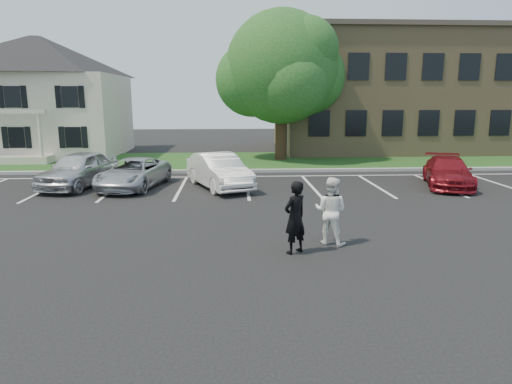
% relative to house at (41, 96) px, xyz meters
% --- Properties ---
extents(ground_plane, '(90.00, 90.00, 0.00)m').
position_rel_house_xyz_m(ground_plane, '(13.00, -19.97, -3.83)').
color(ground_plane, black).
rests_on(ground_plane, ground).
extents(curb, '(40.00, 0.30, 0.15)m').
position_rel_house_xyz_m(curb, '(13.00, -7.97, -3.75)').
color(curb, gray).
rests_on(curb, ground).
extents(grass_strip, '(44.00, 8.00, 0.08)m').
position_rel_house_xyz_m(grass_strip, '(13.00, -3.97, -3.79)').
color(grass_strip, '#1D3D15').
rests_on(grass_strip, ground).
extents(stall_lines, '(34.00, 5.36, 0.01)m').
position_rel_house_xyz_m(stall_lines, '(14.40, -11.02, -3.82)').
color(stall_lines, silver).
rests_on(stall_lines, ground).
extents(house, '(10.30, 9.22, 7.60)m').
position_rel_house_xyz_m(house, '(0.00, 0.00, 0.00)').
color(house, beige).
rests_on(house, ground).
extents(office_building, '(22.40, 10.40, 8.30)m').
position_rel_house_xyz_m(office_building, '(27.00, 2.02, 0.33)').
color(office_building, '#937D56').
rests_on(office_building, ground).
extents(tree, '(7.80, 7.20, 8.80)m').
position_rel_house_xyz_m(tree, '(15.46, -3.47, 1.52)').
color(tree, black).
rests_on(tree, ground).
extents(man_black_suit, '(0.79, 0.74, 1.81)m').
position_rel_house_xyz_m(man_black_suit, '(13.87, -20.41, -2.93)').
color(man_black_suit, black).
rests_on(man_black_suit, ground).
extents(man_white_shirt, '(1.08, 1.01, 1.77)m').
position_rel_house_xyz_m(man_white_shirt, '(14.89, -19.75, -2.94)').
color(man_white_shirt, white).
rests_on(man_white_shirt, ground).
extents(car_silver_west, '(2.80, 4.78, 1.53)m').
position_rel_house_xyz_m(car_silver_west, '(5.84, -11.47, -3.07)').
color(car_silver_west, silver).
rests_on(car_silver_west, ground).
extents(car_silver_minivan, '(2.93, 4.78, 1.24)m').
position_rel_house_xyz_m(car_silver_minivan, '(8.21, -11.78, -3.21)').
color(car_silver_minivan, '#B8BAC1').
rests_on(car_silver_minivan, ground).
extents(car_white_sedan, '(3.09, 4.66, 1.45)m').
position_rel_house_xyz_m(car_white_sedan, '(11.82, -12.00, -3.10)').
color(car_white_sedan, silver).
rests_on(car_white_sedan, ground).
extents(car_red_compact, '(2.97, 4.65, 1.26)m').
position_rel_house_xyz_m(car_red_compact, '(21.65, -12.22, -3.20)').
color(car_red_compact, maroon).
rests_on(car_red_compact, ground).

